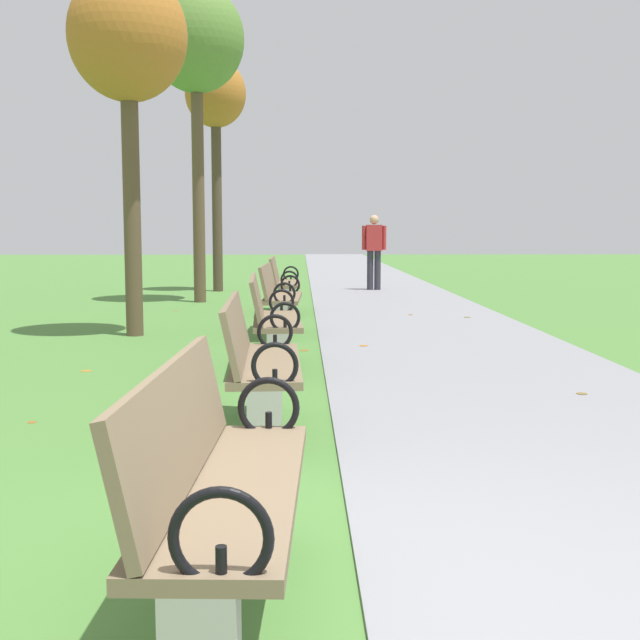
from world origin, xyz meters
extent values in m
plane|color=#4C7F38|center=(0.00, 0.00, 0.00)|extent=(80.00, 80.00, 0.00)
cube|color=gray|center=(1.46, 18.00, 0.01)|extent=(2.92, 44.00, 0.02)
cube|color=#7A664C|center=(-0.45, 0.03, 0.47)|extent=(0.50, 1.62, 0.05)
cube|color=#7A664C|center=(-0.64, 0.04, 0.70)|extent=(0.19, 1.60, 0.40)
cube|color=#A8A59E|center=(-0.42, 0.77, 0.23)|extent=(0.20, 0.13, 0.45)
torus|color=black|center=(-0.42, -0.73, 0.59)|extent=(0.27, 0.04, 0.27)
cylinder|color=black|center=(-0.42, -0.73, 0.51)|extent=(0.03, 0.03, 0.12)
torus|color=black|center=(-0.36, 0.79, 0.59)|extent=(0.27, 0.04, 0.27)
cylinder|color=black|center=(-0.36, 0.79, 0.51)|extent=(0.03, 0.03, 0.12)
cube|color=#7A664C|center=(-0.45, 2.65, 0.47)|extent=(0.49, 1.61, 0.05)
cube|color=#7A664C|center=(-0.64, 2.64, 0.70)|extent=(0.17, 1.60, 0.40)
cube|color=#A8A59E|center=(-0.43, 1.91, 0.23)|extent=(0.20, 0.13, 0.45)
cube|color=#A8A59E|center=(-0.47, 3.39, 0.23)|extent=(0.20, 0.13, 0.45)
torus|color=black|center=(-0.37, 1.89, 0.59)|extent=(0.27, 0.04, 0.27)
cylinder|color=black|center=(-0.37, 1.89, 0.51)|extent=(0.03, 0.03, 0.12)
torus|color=black|center=(-0.41, 3.41, 0.59)|extent=(0.27, 0.04, 0.27)
cylinder|color=black|center=(-0.41, 3.41, 0.51)|extent=(0.03, 0.03, 0.12)
cube|color=#7A664C|center=(-0.45, 5.19, 0.47)|extent=(0.51, 1.62, 0.05)
cube|color=#7A664C|center=(-0.64, 5.18, 0.70)|extent=(0.19, 1.60, 0.40)
cube|color=#A8A59E|center=(-0.42, 4.45, 0.23)|extent=(0.21, 0.13, 0.45)
cube|color=#A8A59E|center=(-0.48, 5.92, 0.23)|extent=(0.21, 0.13, 0.45)
torus|color=black|center=(-0.36, 4.43, 0.59)|extent=(0.27, 0.04, 0.27)
cylinder|color=black|center=(-0.36, 4.43, 0.51)|extent=(0.03, 0.03, 0.12)
torus|color=black|center=(-0.42, 5.95, 0.59)|extent=(0.27, 0.04, 0.27)
cylinder|color=black|center=(-0.42, 5.95, 0.51)|extent=(0.03, 0.03, 0.12)
cube|color=#7A664C|center=(-0.45, 7.83, 0.47)|extent=(0.49, 1.61, 0.05)
cube|color=#7A664C|center=(-0.64, 7.83, 0.70)|extent=(0.17, 1.60, 0.40)
cube|color=#A8A59E|center=(-0.47, 7.09, 0.23)|extent=(0.20, 0.13, 0.45)
cube|color=#A8A59E|center=(-0.43, 8.57, 0.23)|extent=(0.20, 0.13, 0.45)
torus|color=black|center=(-0.41, 7.06, 0.59)|extent=(0.27, 0.04, 0.27)
cylinder|color=black|center=(-0.41, 7.06, 0.51)|extent=(0.03, 0.03, 0.12)
torus|color=black|center=(-0.37, 8.58, 0.59)|extent=(0.27, 0.04, 0.27)
cylinder|color=black|center=(-0.37, 8.58, 0.51)|extent=(0.03, 0.03, 0.12)
cube|color=#7A664C|center=(-0.45, 10.50, 0.47)|extent=(0.44, 1.60, 0.05)
cube|color=#7A664C|center=(-0.64, 10.50, 0.70)|extent=(0.13, 1.60, 0.40)
cube|color=#A8A59E|center=(-0.45, 9.76, 0.23)|extent=(0.20, 0.12, 0.45)
cube|color=#A8A59E|center=(-0.45, 11.24, 0.23)|extent=(0.20, 0.12, 0.45)
torus|color=black|center=(-0.39, 9.74, 0.59)|extent=(0.27, 0.03, 0.27)
cylinder|color=black|center=(-0.39, 9.74, 0.51)|extent=(0.03, 0.03, 0.12)
torus|color=black|center=(-0.39, 11.26, 0.59)|extent=(0.27, 0.03, 0.27)
cylinder|color=black|center=(-0.39, 11.26, 0.51)|extent=(0.03, 0.03, 0.12)
cylinder|color=brown|center=(-2.33, 7.79, 1.60)|extent=(0.21, 0.21, 3.20)
ellipsoid|color=#B26B28|center=(-2.33, 7.79, 3.71)|extent=(1.46, 1.46, 1.60)
cylinder|color=brown|center=(-2.08, 12.58, 2.06)|extent=(0.22, 0.22, 4.12)
ellipsoid|color=#5B8438|center=(-2.08, 12.58, 4.72)|extent=(1.73, 1.73, 1.90)
cylinder|color=#4C3D2D|center=(-2.01, 15.23, 1.87)|extent=(0.21, 0.21, 3.73)
ellipsoid|color=#B26B28|center=(-2.01, 15.23, 4.18)|extent=(1.29, 1.29, 1.41)
cylinder|color=#2D2D38|center=(1.45, 15.30, 0.45)|extent=(0.14, 0.14, 0.85)
cylinder|color=#2D2D38|center=(1.29, 15.31, 0.45)|extent=(0.14, 0.14, 0.85)
cube|color=#B22D2D|center=(1.37, 15.30, 1.15)|extent=(0.34, 0.23, 0.56)
sphere|color=tan|center=(1.37, 15.30, 1.54)|extent=(0.20, 0.20, 0.20)
cylinder|color=#B22D2D|center=(1.59, 15.30, 1.15)|extent=(0.09, 0.09, 0.52)
cylinder|color=#B22D2D|center=(1.15, 15.31, 1.15)|extent=(0.09, 0.09, 0.52)
cylinder|color=brown|center=(2.29, 9.66, 0.02)|extent=(0.13, 0.13, 0.00)
cylinder|color=#AD6B23|center=(0.50, 6.65, 0.02)|extent=(0.14, 0.14, 0.00)
cylinder|color=#93511E|center=(-0.28, 8.39, 0.00)|extent=(0.15, 0.15, 0.00)
cylinder|color=#93511E|center=(1.48, 10.02, 0.02)|extent=(0.10, 0.10, 0.00)
cylinder|color=brown|center=(-2.28, 10.91, 0.00)|extent=(0.12, 0.12, 0.00)
cylinder|color=brown|center=(2.06, 3.85, 0.02)|extent=(0.13, 0.13, 0.00)
cylinder|color=#AD6B23|center=(-2.28, 5.16, 0.00)|extent=(0.15, 0.15, 0.00)
cylinder|color=brown|center=(-0.54, 6.93, 0.00)|extent=(0.12, 0.12, 0.00)
cylinder|color=#BC842D|center=(-1.19, 8.31, 0.00)|extent=(0.07, 0.07, 0.00)
cylinder|color=#93511E|center=(-2.12, 3.04, 0.00)|extent=(0.08, 0.08, 0.00)
cylinder|color=#93511E|center=(-0.18, 6.44, 0.00)|extent=(0.11, 0.11, 0.00)
camera|label=1|loc=(-0.22, -2.74, 1.36)|focal=46.63mm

